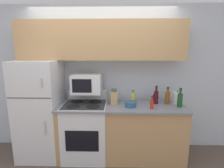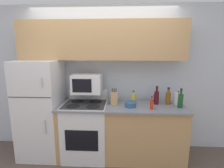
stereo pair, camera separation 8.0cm
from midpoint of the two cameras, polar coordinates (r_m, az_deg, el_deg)
name	(u,v)px [view 2 (the right image)]	position (r m, az deg, el deg)	size (l,w,h in m)	color
ground_plane	(99,167)	(3.01, -3.32, -25.39)	(12.00, 12.00, 0.00)	brown
wall_back	(103,79)	(3.17, -2.16, 1.72)	(8.00, 0.05, 2.55)	silver
lower_cabinets	(121,131)	(3.03, 3.76, -15.07)	(2.03, 0.66, 0.91)	tan
refrigerator	(41,109)	(3.19, -21.39, -7.55)	(0.67, 0.70, 1.63)	white
upper_cabinets	(102,41)	(2.93, -2.62, 13.97)	(2.70, 0.34, 0.62)	tan
stove	(86,129)	(3.06, -7.80, -14.44)	(0.70, 0.64, 1.09)	white
microwave	(87,83)	(2.92, -7.32, 0.17)	(0.47, 0.39, 0.30)	white
knife_block	(114,98)	(2.85, 1.51, -4.61)	(0.11, 0.11, 0.27)	tan
bowl	(130,104)	(2.76, 6.83, -6.54)	(0.19, 0.19, 0.08)	#335B84
bottle_cooking_spray	(133,98)	(2.92, 7.75, -4.70)	(0.06, 0.06, 0.22)	gold
bottle_wine_green	(181,100)	(2.90, 22.22, -4.91)	(0.08, 0.08, 0.30)	#194C23
bottle_whiskey	(168,98)	(3.01, 18.58, -4.24)	(0.08, 0.08, 0.28)	brown
bottle_wine_red	(157,97)	(2.96, 15.09, -4.16)	(0.08, 0.08, 0.30)	#470F19
bottle_hot_sauce	(152,104)	(2.71, 13.65, -6.39)	(0.05, 0.05, 0.20)	red
bottle_soy_sauce	(155,98)	(3.10, 14.63, -4.36)	(0.05, 0.05, 0.18)	black
kettle	(178,98)	(3.09, 21.49, -4.35)	(0.14, 0.14, 0.22)	white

